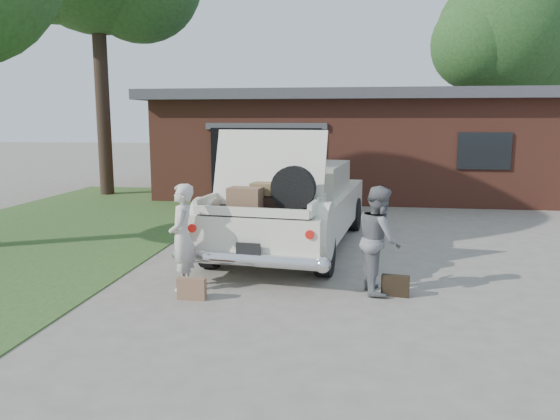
# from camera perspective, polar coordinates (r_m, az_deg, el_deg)

# --- Properties ---
(ground) EXTENTS (90.00, 90.00, 0.00)m
(ground) POSITION_cam_1_polar(r_m,az_deg,el_deg) (7.97, -0.64, -8.54)
(ground) COLOR gray
(ground) RESTS_ON ground
(grass_strip) EXTENTS (6.00, 16.00, 0.02)m
(grass_strip) POSITION_cam_1_polar(r_m,az_deg,el_deg) (12.68, -23.70, -2.46)
(grass_strip) COLOR #2D4C1E
(grass_strip) RESTS_ON ground
(house) EXTENTS (12.80, 7.80, 3.30)m
(house) POSITION_cam_1_polar(r_m,az_deg,el_deg) (18.97, 7.82, 7.07)
(house) COLOR brown
(house) RESTS_ON ground
(tree_right) EXTENTS (6.32, 5.50, 8.72)m
(tree_right) POSITION_cam_1_polar(r_m,az_deg,el_deg) (26.33, 22.24, 15.97)
(tree_right) COLOR #38281E
(tree_right) RESTS_ON ground
(sedan) EXTENTS (2.76, 5.83, 2.29)m
(sedan) POSITION_cam_1_polar(r_m,az_deg,el_deg) (10.51, 1.32, 0.54)
(sedan) COLOR beige
(sedan) RESTS_ON ground
(woman_left) EXTENTS (0.48, 0.63, 1.55)m
(woman_left) POSITION_cam_1_polar(r_m,az_deg,el_deg) (8.04, -10.20, -2.80)
(woman_left) COLOR beige
(woman_left) RESTS_ON ground
(woman_right) EXTENTS (0.71, 0.84, 1.54)m
(woman_right) POSITION_cam_1_polar(r_m,az_deg,el_deg) (7.91, 10.32, -3.04)
(woman_right) COLOR slate
(woman_right) RESTS_ON ground
(suitcase_left) EXTENTS (0.39, 0.13, 0.30)m
(suitcase_left) POSITION_cam_1_polar(r_m,az_deg,el_deg) (7.70, -9.21, -8.12)
(suitcase_left) COLOR #916449
(suitcase_left) RESTS_ON ground
(suitcase_right) EXTENTS (0.40, 0.18, 0.30)m
(suitcase_right) POSITION_cam_1_polar(r_m,az_deg,el_deg) (7.92, 11.95, -7.75)
(suitcase_right) COLOR black
(suitcase_right) RESTS_ON ground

